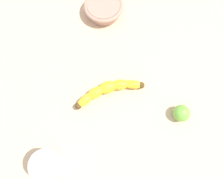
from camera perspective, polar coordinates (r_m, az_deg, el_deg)
name	(u,v)px	position (r cm, az deg, el deg)	size (l,w,h in cm)	color
wooden_tabletop	(87,86)	(63.85, -6.70, 1.05)	(120.00, 120.00, 3.00)	#DDB58E
banana	(108,90)	(59.68, -1.02, -0.01)	(20.22, 6.24, 3.40)	yellow
smoothie_glass	(50,164)	(56.34, -16.18, -18.60)	(7.00, 7.00, 9.17)	silver
ceramic_bowl	(104,8)	(71.83, -2.24, 20.86)	(12.32, 12.32, 3.96)	tan
lime_fruit	(181,113)	(60.33, 17.94, -6.00)	(4.52, 4.52, 4.52)	#75C142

